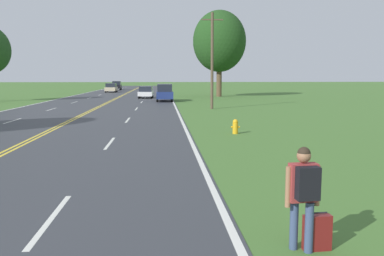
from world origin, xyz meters
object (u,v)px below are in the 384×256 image
at_px(hitchhiker_person, 304,189).
at_px(car_white_hatchback_approaching, 146,92).
at_px(car_champagne_hatchback_mid_near, 111,88).
at_px(suitcase, 317,233).
at_px(car_black_van_mid_far, 117,85).
at_px(tree_left_verge, 219,41).
at_px(fire_hydrant, 235,126).
at_px(car_dark_blue_suv_nearest, 165,92).

bearing_deg(hitchhiker_person, car_white_hatchback_approaching, 0.48).
bearing_deg(car_champagne_hatchback_mid_near, suitcase, -169.66).
bearing_deg(car_black_van_mid_far, car_champagne_hatchback_mid_near, -179.96).
height_order(hitchhiker_person, car_champagne_hatchback_mid_near, hitchhiker_person).
distance_m(car_white_hatchback_approaching, car_black_van_mid_far, 32.47).
xyz_separation_m(hitchhiker_person, car_white_hatchback_approaching, (-4.21, 46.15, -0.21)).
xyz_separation_m(hitchhiker_person, tree_left_verge, (5.67, 49.62, 6.43)).
bearing_deg(car_black_van_mid_far, suitcase, -173.18).
bearing_deg(tree_left_verge, hitchhiker_person, -96.52).
distance_m(fire_hydrant, car_black_van_mid_far, 65.84).
xyz_separation_m(hitchhiker_person, suitcase, (0.26, 0.05, -0.74)).
xyz_separation_m(fire_hydrant, tree_left_verge, (4.34, 36.39, 7.10)).
distance_m(fire_hydrant, car_dark_blue_suv_nearest, 26.45).
height_order(car_dark_blue_suv_nearest, car_black_van_mid_far, car_dark_blue_suv_nearest).
bearing_deg(car_dark_blue_suv_nearest, car_black_van_mid_far, -166.71).
xyz_separation_m(hitchhiker_person, car_champagne_hatchback_mid_near, (-10.94, 65.64, -0.21)).
relative_size(car_champagne_hatchback_mid_near, car_black_van_mid_far, 0.93).
distance_m(suitcase, car_champagne_hatchback_mid_near, 66.55).
bearing_deg(fire_hydrant, car_champagne_hatchback_mid_near, 103.18).
distance_m(hitchhiker_person, car_dark_blue_suv_nearest, 39.51).
relative_size(tree_left_verge, car_white_hatchback_approaching, 2.95).
bearing_deg(car_dark_blue_suv_nearest, car_white_hatchback_approaching, -161.28).
xyz_separation_m(fire_hydrant, car_champagne_hatchback_mid_near, (-12.28, 52.41, 0.46)).
bearing_deg(tree_left_verge, suitcase, -96.23).
bearing_deg(car_champagne_hatchback_mid_near, tree_left_verge, -133.30).
xyz_separation_m(suitcase, fire_hydrant, (1.08, 13.18, 0.07)).
bearing_deg(suitcase, fire_hydrant, -9.41).
bearing_deg(car_white_hatchback_approaching, suitcase, 7.49).
distance_m(car_dark_blue_suv_nearest, car_champagne_hatchback_mid_near, 27.69).
bearing_deg(car_champagne_hatchback_mid_near, car_dark_blue_suv_nearest, -160.25).
xyz_separation_m(suitcase, car_champagne_hatchback_mid_near, (-11.20, 65.59, 0.53)).
relative_size(hitchhiker_person, car_white_hatchback_approaching, 0.43).
distance_m(fire_hydrant, car_white_hatchback_approaching, 33.39).
bearing_deg(fire_hydrant, car_black_van_mid_far, 101.06).
height_order(car_white_hatchback_approaching, car_black_van_mid_far, car_black_van_mid_far).
height_order(tree_left_verge, car_white_hatchback_approaching, tree_left_verge).
bearing_deg(hitchhiker_person, tree_left_verge, -11.26).
xyz_separation_m(hitchhiker_person, car_dark_blue_suv_nearest, (-1.88, 39.47, -0.02)).
xyz_separation_m(suitcase, car_white_hatchback_approaching, (-4.47, 46.11, 0.53)).
bearing_deg(fire_hydrant, tree_left_verge, 83.20).
bearing_deg(hitchhiker_person, car_black_van_mid_far, 3.52).
height_order(hitchhiker_person, car_black_van_mid_far, car_black_van_mid_far).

